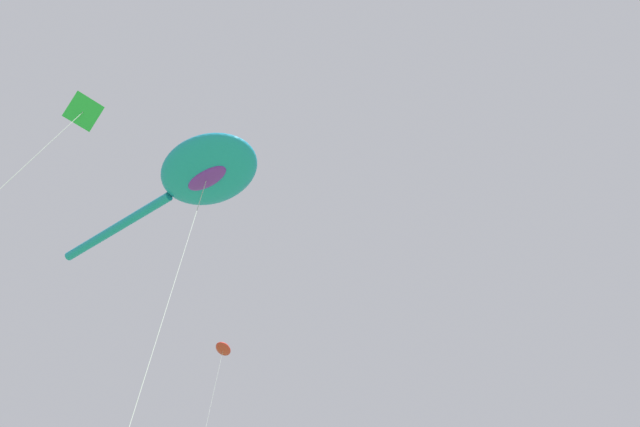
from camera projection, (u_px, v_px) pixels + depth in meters
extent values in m
ellipsoid|color=#1E8CBF|center=(209.00, 171.00, 22.43)|extent=(4.26, 4.79, 1.00)
cylinder|color=#1E8CBF|center=(116.00, 228.00, 24.22)|extent=(2.55, 5.52, 0.36)
ellipsoid|color=purple|center=(207.00, 178.00, 22.10)|extent=(1.32, 1.88, 0.36)
cylinder|color=#B2B2B7|center=(141.00, 390.00, 14.48)|extent=(2.26, 0.19, 18.58)
ellipsoid|color=red|center=(223.00, 349.00, 32.67)|extent=(1.22, 0.76, 0.35)
cube|color=green|center=(84.00, 111.00, 16.71)|extent=(1.02, 0.96, 0.62)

